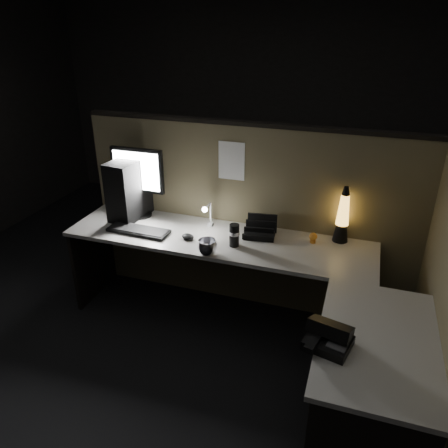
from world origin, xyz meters
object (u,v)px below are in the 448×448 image
(pc_tower, at_px, (132,187))
(desk_phone, at_px, (328,337))
(monitor, at_px, (138,176))
(lava_lamp, at_px, (342,219))
(keyboard, at_px, (138,231))

(pc_tower, height_order, desk_phone, pc_tower)
(monitor, distance_m, lava_lamp, 1.61)
(keyboard, height_order, lava_lamp, lava_lamp)
(pc_tower, bearing_deg, monitor, 12.80)
(monitor, bearing_deg, lava_lamp, 1.40)
(desk_phone, bearing_deg, lava_lamp, 105.78)
(pc_tower, bearing_deg, desk_phone, -26.87)
(monitor, height_order, keyboard, monitor)
(pc_tower, relative_size, desk_phone, 1.87)
(monitor, relative_size, lava_lamp, 1.34)
(lava_lamp, bearing_deg, keyboard, -166.84)
(pc_tower, bearing_deg, lava_lamp, 8.31)
(lava_lamp, height_order, desk_phone, lava_lamp)
(monitor, distance_m, keyboard, 0.46)
(pc_tower, distance_m, keyboard, 0.41)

